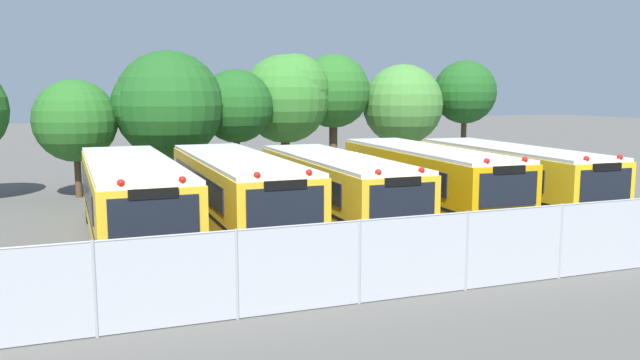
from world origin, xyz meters
name	(u,v)px	position (x,y,z in m)	size (l,w,h in m)	color
ground_plane	(337,224)	(0.00, 0.00, 0.00)	(160.00, 160.00, 0.00)	#595651
school_bus_0	(132,197)	(-6.89, -0.18, 1.40)	(2.78, 10.95, 2.67)	yellow
school_bus_1	(237,190)	(-3.52, 0.15, 1.39)	(2.65, 10.73, 2.64)	yellow
school_bus_2	(335,187)	(-0.10, -0.08, 1.34)	(2.54, 10.18, 2.55)	yellow
school_bus_3	(426,179)	(3.51, 0.00, 1.42)	(2.71, 10.28, 2.71)	#EAA80C
school_bus_4	(510,176)	(7.05, -0.26, 1.40)	(2.63, 9.94, 2.65)	yellow
tree_1	(77,122)	(-8.37, 9.25, 3.29)	(3.57, 3.57, 5.13)	#4C3823
tree_2	(164,105)	(-4.66, 9.20, 3.99)	(4.99, 4.90, 6.44)	#4C3823
tree_3	(232,105)	(-1.43, 9.74, 3.94)	(3.79, 3.51, 5.66)	#4C3823
tree_4	(288,96)	(1.86, 11.25, 4.38)	(4.55, 4.55, 6.53)	#4C3823
tree_5	(335,91)	(4.68, 11.86, 4.63)	(3.94, 3.94, 6.58)	#4C3823
tree_6	(401,106)	(8.54, 11.57, 3.79)	(4.48, 4.48, 6.10)	#4C3823
tree_7	(465,93)	(12.59, 11.38, 4.49)	(3.60, 3.60, 6.35)	#4C3823
chainlink_fence	(466,250)	(0.00, -7.99, 0.98)	(21.88, 0.07, 1.89)	#9EA0A3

